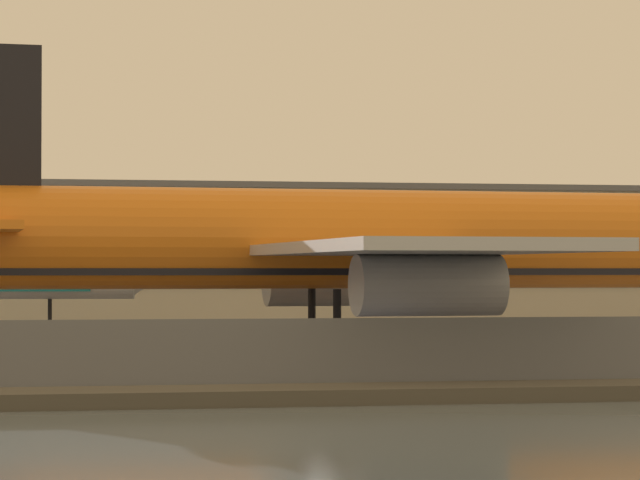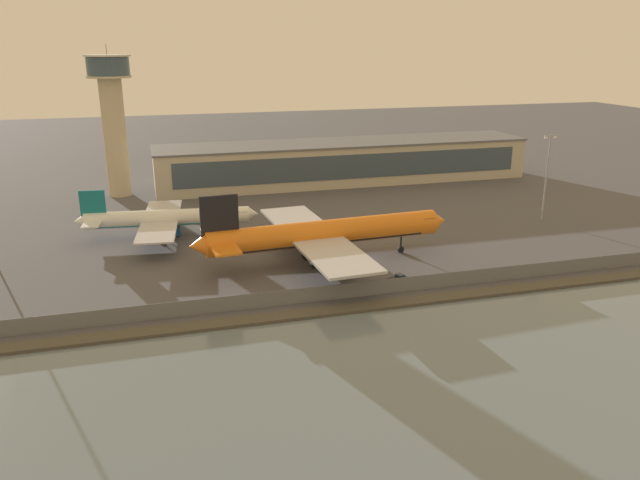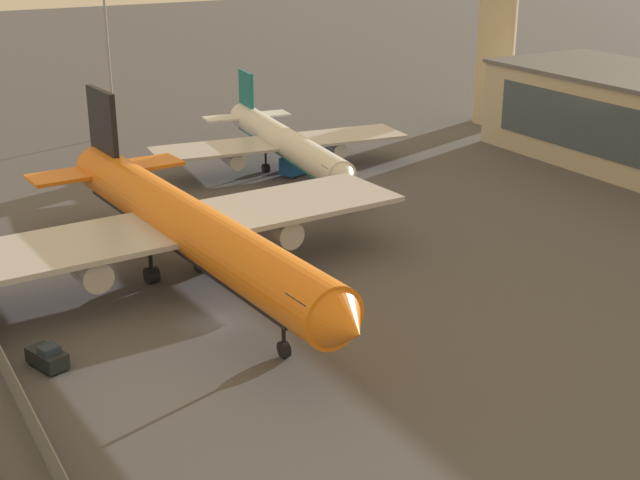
{
  "view_description": "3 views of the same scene",
  "coord_description": "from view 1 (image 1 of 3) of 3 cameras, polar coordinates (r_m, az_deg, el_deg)",
  "views": [
    {
      "loc": [
        -23.18,
        -67.17,
        4.15
      ],
      "look_at": [
        -10.31,
        3.19,
        5.57
      ],
      "focal_mm": 85.0,
      "sensor_mm": 36.0,
      "label": 1
    },
    {
      "loc": [
        -37.74,
        -101.88,
        38.67
      ],
      "look_at": [
        -7.33,
        5.58,
        2.79
      ],
      "focal_mm": 35.0,
      "sensor_mm": 36.0,
      "label": 2
    },
    {
      "loc": [
        58.71,
        -23.97,
        30.14
      ],
      "look_at": [
        -0.29,
        9.69,
        5.08
      ],
      "focal_mm": 50.0,
      "sensor_mm": 36.0,
      "label": 3
    }
  ],
  "objects": [
    {
      "name": "ground_plane",
      "position": [
        71.18,
        8.68,
        -4.47
      ],
      "size": [
        500.0,
        500.0,
        0.0
      ],
      "primitive_type": "plane",
      "color": "#4C4C51"
    },
    {
      "name": "terminal_building",
      "position": [
        138.1,
        6.37,
        -0.47
      ],
      "size": [
        105.57,
        18.92,
        11.44
      ],
      "color": "#BCB299",
      "rests_on": "ground"
    },
    {
      "name": "cargo_jet_orange",
      "position": [
        69.98,
        1.99,
        -0.13
      ],
      "size": [
        49.06,
        42.2,
        14.11
      ],
      "color": "orange",
      "rests_on": "ground"
    }
  ]
}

